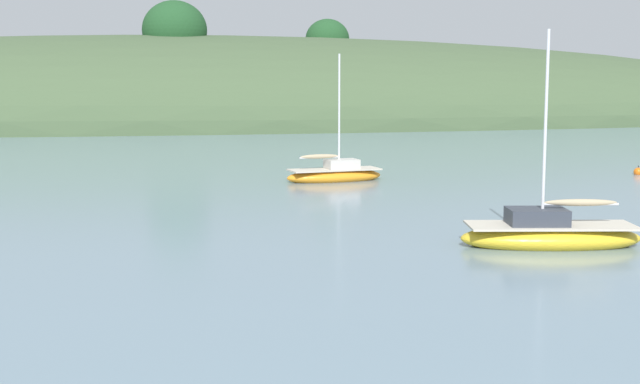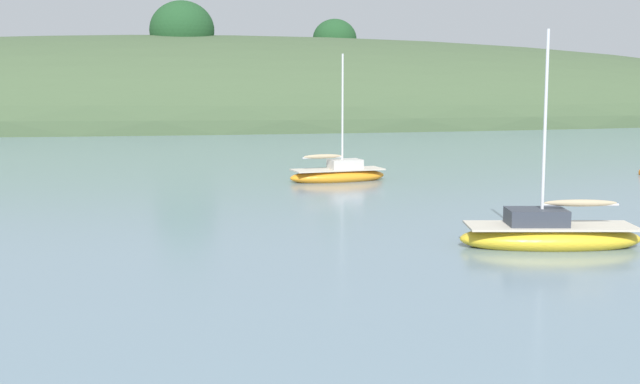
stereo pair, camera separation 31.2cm
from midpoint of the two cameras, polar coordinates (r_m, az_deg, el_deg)
far_shoreline_hill at (r=89.33m, az=-7.61°, el=4.58°), size 150.00×36.00×21.20m
sailboat_red_portside at (r=25.15m, az=15.34°, el=-2.78°), size 5.36×2.66×6.27m
sailboat_teal_outer at (r=39.59m, az=1.45°, el=1.19°), size 4.77×2.21×5.98m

